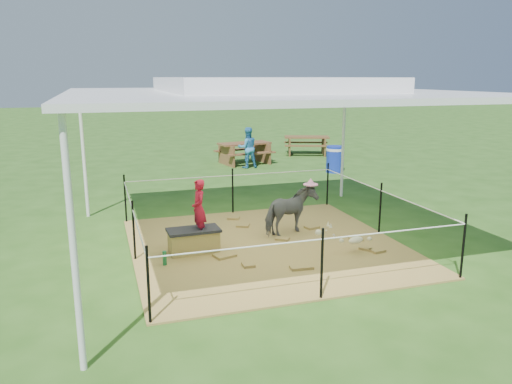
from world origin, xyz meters
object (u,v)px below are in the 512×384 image
object	(u,v)px
straw_bale	(194,242)
picnic_table_far	(306,145)
picnic_table_near	(244,153)
woman	(199,203)
green_bottle	(165,258)
distant_person	(248,148)
pony	(291,211)
trash_barrel	(335,159)
foal	(356,239)

from	to	relation	value
straw_bale	picnic_table_far	xyz separation A→B (m)	(6.17, 9.53, 0.14)
straw_bale	picnic_table_near	distance (m)	8.94
straw_bale	picnic_table_far	distance (m)	11.35
woman	picnic_table_far	world-z (taller)	woman
woman	picnic_table_far	size ratio (longest dim) A/B	0.58
straw_bale	picnic_table_far	world-z (taller)	picnic_table_far
green_bottle	distant_person	bearing A→B (deg)	64.69
woman	pony	distance (m)	1.90
trash_barrel	picnic_table_far	distance (m)	3.64
woman	trash_barrel	world-z (taller)	woman
straw_bale	pony	xyz separation A→B (m)	(1.91, 0.42, 0.27)
green_bottle	picnic_table_near	bearing A→B (deg)	66.04
distant_person	trash_barrel	bearing A→B (deg)	146.97
woman	picnic_table_near	xyz separation A→B (m)	(3.23, 8.29, -0.52)
foal	picnic_table_near	world-z (taller)	picnic_table_near
woman	picnic_table_near	size ratio (longest dim) A/B	0.56
woman	green_bottle	bearing A→B (deg)	-57.35
picnic_table_far	distant_person	bearing A→B (deg)	-125.58
straw_bale	pony	size ratio (longest dim) A/B	0.77
straw_bale	pony	distance (m)	1.97
green_bottle	distant_person	world-z (taller)	distant_person
woman	foal	size ratio (longest dim) A/B	1.13
green_bottle	picnic_table_near	distance (m)	9.57
picnic_table_near	distant_person	size ratio (longest dim) A/B	1.31
pony	trash_barrel	xyz separation A→B (m)	(3.66, 5.52, -0.07)
picnic_table_near	picnic_table_far	size ratio (longest dim) A/B	1.04
foal	picnic_table_near	distance (m)	9.17
straw_bale	trash_barrel	world-z (taller)	trash_barrel
woman	foal	distance (m)	2.69
straw_bale	trash_barrel	size ratio (longest dim) A/B	1.00
picnic_table_far	green_bottle	bearing A→B (deg)	-104.10
woman	picnic_table_far	bearing A→B (deg)	145.46
woman	picnic_table_near	bearing A→B (deg)	156.64
pony	picnic_table_near	xyz separation A→B (m)	(1.43, 7.87, -0.11)
straw_bale	foal	size ratio (longest dim) A/B	0.94
woman	pony	xyz separation A→B (m)	(1.81, 0.42, -0.40)
foal	green_bottle	bearing A→B (deg)	154.28
foal	woman	bearing A→B (deg)	142.68
picnic_table_near	picnic_table_far	world-z (taller)	picnic_table_near
trash_barrel	straw_bale	bearing A→B (deg)	-133.15
foal	trash_barrel	xyz separation A→B (m)	(2.98, 6.78, 0.14)
green_bottle	pony	xyz separation A→B (m)	(2.46, 0.87, 0.33)
picnic_table_near	pony	bearing A→B (deg)	-110.48
picnic_table_far	distant_person	world-z (taller)	distant_person
foal	distant_person	xyz separation A→B (m)	(0.62, 8.33, 0.39)
pony	picnic_table_near	size ratio (longest dim) A/B	0.61
picnic_table_near	straw_bale	bearing A→B (deg)	-122.09
picnic_table_far	foal	bearing A→B (deg)	-89.22
pony	picnic_table_far	size ratio (longest dim) A/B	0.63
picnic_table_far	distant_person	size ratio (longest dim) A/B	1.27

